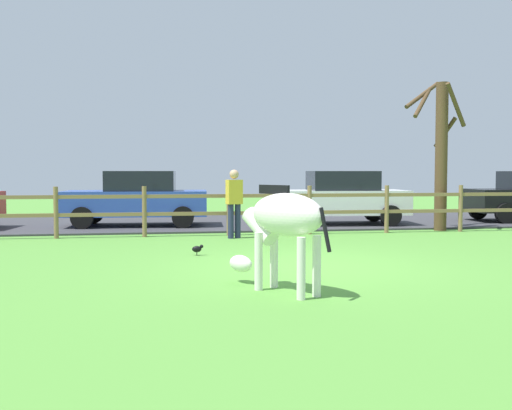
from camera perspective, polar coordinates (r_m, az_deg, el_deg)
name	(u,v)px	position (r m, az deg, el deg)	size (l,w,h in m)	color
ground_plane	(303,266)	(10.17, 4.51, -5.80)	(60.00, 60.00, 0.00)	#549338
parking_asphalt	(234,220)	(19.27, -2.15, -1.48)	(28.00, 7.40, 0.05)	#38383D
paddock_fence	(229,207)	(14.88, -2.61, -0.21)	(20.78, 0.11, 1.24)	olive
bare_tree	(440,150)	(16.93, 17.16, 5.04)	(1.57, 1.58, 4.13)	#513A23
zebra	(282,222)	(7.84, 2.54, -1.65)	(1.23, 1.71, 1.41)	white
crow_on_grass	(197,249)	(11.44, -5.60, -4.17)	(0.22, 0.10, 0.20)	black
parked_car_white	(338,197)	(17.71, 7.84, 0.74)	(4.12, 2.12, 1.56)	white
parked_car_blue	(137,198)	(17.37, -11.25, 0.66)	(4.11, 2.10, 1.56)	#2D4CAD
visitor_near_fence	(234,200)	(14.25, -2.09, 0.44)	(0.41, 0.31, 1.64)	#232847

